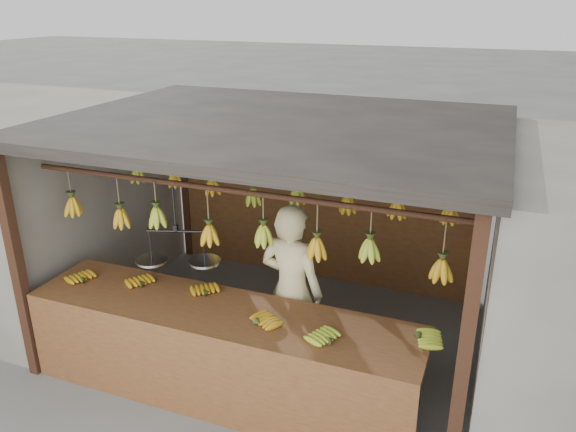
% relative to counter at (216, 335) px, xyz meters
% --- Properties ---
extents(ground, '(80.00, 80.00, 0.00)m').
position_rel_counter_xyz_m(ground, '(0.09, 1.23, -0.71)').
color(ground, '#5B5B57').
extents(stall, '(4.30, 3.30, 2.40)m').
position_rel_counter_xyz_m(stall, '(0.09, 1.56, 1.26)').
color(stall, black).
rests_on(stall, ground).
extents(neighbor_left, '(3.00, 3.00, 2.30)m').
position_rel_counter_xyz_m(neighbor_left, '(-3.51, 1.23, 0.44)').
color(neighbor_left, slate).
rests_on(neighbor_left, ground).
extents(counter, '(3.68, 0.83, 0.96)m').
position_rel_counter_xyz_m(counter, '(0.00, 0.00, 0.00)').
color(counter, brown).
rests_on(counter, ground).
extents(hanging_bananas, '(3.60, 2.24, 0.39)m').
position_rel_counter_xyz_m(hanging_bananas, '(0.10, 1.24, 0.92)').
color(hanging_bananas, '#B68113').
rests_on(hanging_bananas, ground).
extents(balance_scale, '(0.75, 0.44, 0.76)m').
position_rel_counter_xyz_m(balance_scale, '(-0.48, 0.23, 0.58)').
color(balance_scale, black).
rests_on(balance_scale, ground).
extents(vendor, '(0.70, 0.51, 1.76)m').
position_rel_counter_xyz_m(vendor, '(0.45, 0.71, 0.17)').
color(vendor, beige).
rests_on(vendor, ground).
extents(bag_bundles, '(0.08, 0.26, 1.27)m').
position_rel_counter_xyz_m(bag_bundles, '(2.03, 2.58, 0.28)').
color(bag_bundles, '#199926').
rests_on(bag_bundles, ground).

